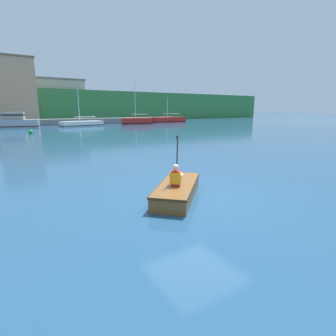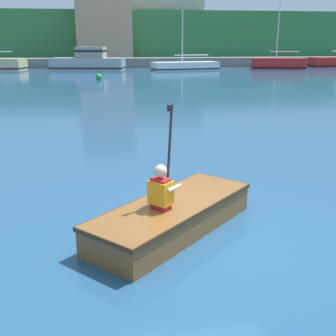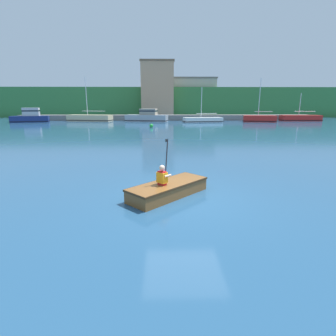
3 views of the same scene
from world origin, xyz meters
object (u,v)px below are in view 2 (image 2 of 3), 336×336
at_px(moored_boat_dock_center_near, 278,64).
at_px(rowboat_foreground, 174,214).
at_px(person_paddler, 161,188).
at_px(moored_boat_dock_east_end, 185,66).
at_px(moored_boat_dock_west_end, 89,61).
at_px(channel_buoy, 99,77).

xyz_separation_m(moored_boat_dock_center_near, rowboat_foreground, (-14.95, -33.55, -0.26)).
bearing_deg(person_paddler, rowboat_foreground, 44.94).
xyz_separation_m(rowboat_foreground, person_paddler, (-0.21, -0.21, 0.46)).
height_order(moored_boat_dock_east_end, person_paddler, moored_boat_dock_east_end).
height_order(moored_boat_dock_west_end, moored_boat_dock_east_end, moored_boat_dock_east_end).
bearing_deg(person_paddler, channel_buoy, 93.21).
bearing_deg(moored_boat_dock_east_end, rowboat_foreground, -100.23).
distance_m(person_paddler, channel_buoy, 24.30).
bearing_deg(person_paddler, moored_boat_dock_center_near, 65.81).
bearing_deg(moored_boat_dock_west_end, moored_boat_dock_center_near, -5.53).
height_order(moored_boat_dock_west_end, rowboat_foreground, moored_boat_dock_west_end).
bearing_deg(person_paddler, moored_boat_dock_east_end, 79.49).
xyz_separation_m(moored_boat_dock_east_end, person_paddler, (-6.29, -33.92, 0.36)).
xyz_separation_m(moored_boat_dock_center_near, moored_boat_dock_east_end, (-8.87, 0.16, -0.15)).
bearing_deg(moored_boat_dock_east_end, moored_boat_dock_west_end, 170.00).
bearing_deg(rowboat_foreground, person_paddler, -135.06).
xyz_separation_m(moored_boat_dock_east_end, channel_buoy, (-7.65, -9.67, -0.12)).
distance_m(moored_boat_dock_east_end, rowboat_foreground, 34.26).
bearing_deg(moored_boat_dock_center_near, moored_boat_dock_west_end, 174.47).
bearing_deg(channel_buoy, moored_boat_dock_west_end, 95.81).
height_order(moored_boat_dock_west_end, channel_buoy, moored_boat_dock_west_end).
height_order(moored_boat_dock_center_near, person_paddler, moored_boat_dock_center_near).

